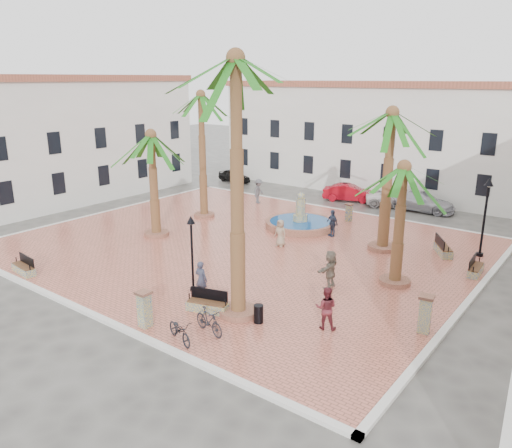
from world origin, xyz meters
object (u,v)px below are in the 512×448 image
object	(u,v)px
fountain	(300,223)
palm_sw	(152,148)
palm_ne	(391,129)
bench_e	(475,269)
car_black	(234,176)
cyclist_b	(326,308)
palm_e	(403,183)
cyclist_a	(201,279)
bench_ne	(443,249)
pedestrian_north	(259,191)
pedestrian_fountain_a	(280,233)
pedestrian_east	(330,269)
bicycle_a	(180,331)
car_silver	(421,201)
litter_bin	(259,314)
bench_se	(208,305)
bollard_n	(349,212)
palm_s	(236,86)
lamppost_e	(486,204)
palm_nw	(201,108)
bench_s	(24,268)
bicycle_b	(209,321)
pedestrian_fountain_b	(332,223)
lamppost_s	(192,241)
car_white	(397,198)
bollard_se	(145,308)
car_red	(349,193)
bollard_e	(425,313)

from	to	relation	value
fountain	palm_sw	bearing A→B (deg)	-132.16
palm_ne	bench_e	distance (m)	8.58
car_black	cyclist_b	bearing A→B (deg)	-122.83
palm_e	cyclist_a	size ratio (longest dim) A/B	3.49
bench_ne	cyclist_a	world-z (taller)	cyclist_a
bench_ne	pedestrian_north	xyz separation A→B (m)	(-15.54, 3.24, 0.68)
cyclist_a	pedestrian_fountain_a	xyz separation A→B (m)	(-1.26, 8.11, -0.06)
pedestrian_fountain_a	pedestrian_east	world-z (taller)	pedestrian_east
bicycle_a	pedestrian_fountain_a	distance (m)	12.01
bench_ne	car_silver	world-z (taller)	car_silver
palm_e	litter_bin	xyz separation A→B (m)	(-2.83, -7.24, -4.58)
bench_se	pedestrian_north	bearing A→B (deg)	103.37
bollard_n	pedestrian_north	world-z (taller)	pedestrian_north
palm_s	lamppost_e	world-z (taller)	palm_s
pedestrian_east	bench_e	bearing A→B (deg)	136.71
palm_nw	bench_s	world-z (taller)	palm_nw
bicycle_a	bicycle_b	world-z (taller)	bicycle_b
bicycle_a	cyclist_b	bearing A→B (deg)	-23.32
bench_ne	pedestrian_fountain_b	bearing A→B (deg)	64.50
bollard_n	pedestrian_east	world-z (taller)	pedestrian_east
palm_ne	cyclist_a	world-z (taller)	palm_ne
bicycle_b	pedestrian_east	world-z (taller)	pedestrian_east
fountain	bench_e	bearing A→B (deg)	-7.91
palm_ne	litter_bin	world-z (taller)	palm_ne
bollard_n	bench_se	bearing A→B (deg)	-84.02
litter_bin	lamppost_s	bearing A→B (deg)	170.85
palm_e	pedestrian_north	distance (m)	17.93
fountain	bollard_n	bearing A→B (deg)	60.63
palm_e	lamppost_e	bearing A→B (deg)	71.28
pedestrian_fountain_b	pedestrian_east	world-z (taller)	pedestrian_east
palm_nw	car_black	bearing A→B (deg)	120.31
bench_ne	bicycle_b	bearing A→B (deg)	130.98
car_white	bollard_se	bearing A→B (deg)	157.76
bench_se	bollard_se	size ratio (longest dim) A/B	1.24
car_black	palm_sw	bearing A→B (deg)	-145.59
lamppost_s	lamppost_e	distance (m)	16.23
palm_nw	pedestrian_fountain_b	size ratio (longest dim) A/B	5.18
pedestrian_fountain_a	car_silver	size ratio (longest dim) A/B	0.32
bollard_n	cyclist_a	size ratio (longest dim) A/B	0.72
lamppost_s	car_white	xyz separation A→B (m)	(1.13, 21.60, -1.95)
palm_e	bollard_se	distance (m)	12.72
car_black	bicycle_b	bearing A→B (deg)	-131.59
bench_e	car_red	world-z (taller)	car_red
bench_e	cyclist_b	xyz separation A→B (m)	(-3.20, -9.64, 0.63)
bench_e	cyclist_a	distance (m)	13.93
bench_se	car_black	distance (m)	28.35
bollard_e	pedestrian_north	world-z (taller)	pedestrian_north
bench_s	bench_se	distance (m)	10.71
palm_e	litter_bin	size ratio (longest dim) A/B	7.90
car_black	palm_e	bearing A→B (deg)	-112.84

